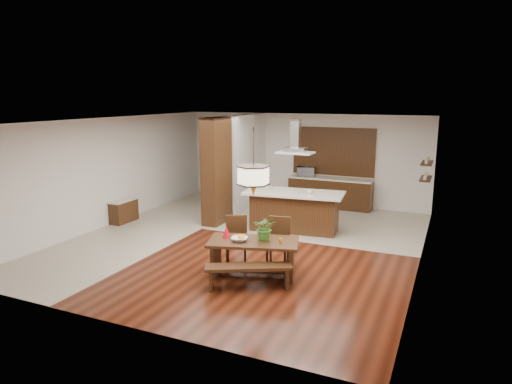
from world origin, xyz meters
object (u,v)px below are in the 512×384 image
at_px(pendant_lantern, 253,162).
at_px(foliage_plant, 265,228).
at_px(dining_table, 253,250).
at_px(range_hood, 296,136).
at_px(dining_chair_left, 236,241).
at_px(island_cup, 310,192).
at_px(hallway_console, 124,211).
at_px(kitchen_island, 294,211).
at_px(fruit_bowl, 239,239).
at_px(microwave, 305,171).
at_px(dining_bench, 249,277).
at_px(dining_chair_right, 278,243).

xyz_separation_m(pendant_lantern, foliage_plant, (0.20, 0.12, -1.28)).
xyz_separation_m(dining_table, range_hood, (-0.27, 3.21, 1.94)).
height_order(dining_chair_left, island_cup, island_cup).
xyz_separation_m(hallway_console, range_hood, (4.61, 1.14, 2.15)).
xyz_separation_m(kitchen_island, range_hood, (0.00, 0.00, 1.93)).
distance_m(dining_chair_left, range_hood, 3.45).
height_order(fruit_bowl, island_cup, island_cup).
bearing_deg(microwave, foliage_plant, -100.13).
bearing_deg(foliage_plant, island_cup, 90.70).
distance_m(pendant_lantern, foliage_plant, 1.30).
bearing_deg(fruit_bowl, foliage_plant, 31.15).
relative_size(dining_bench, fruit_bowl, 5.08).
bearing_deg(kitchen_island, island_cup, -16.89).
xyz_separation_m(foliage_plant, island_cup, (-0.04, 3.01, 0.13)).
bearing_deg(foliage_plant, hallway_console, 158.96).
distance_m(dining_bench, microwave, 6.80).
height_order(range_hood, island_cup, range_hood).
bearing_deg(dining_bench, dining_chair_left, 126.76).
bearing_deg(kitchen_island, dining_bench, -89.20).
distance_m(kitchen_island, microwave, 2.98).
height_order(kitchen_island, range_hood, range_hood).
relative_size(dining_table, island_cup, 13.99).
bearing_deg(microwave, fruit_bowl, -104.42).
distance_m(fruit_bowl, range_hood, 3.76).
bearing_deg(hallway_console, fruit_bowl, -25.43).
distance_m(foliage_plant, kitchen_island, 3.15).
height_order(hallway_console, pendant_lantern, pendant_lantern).
height_order(dining_chair_left, fruit_bowl, dining_chair_left).
distance_m(foliage_plant, microwave, 6.05).
xyz_separation_m(hallway_console, foliage_plant, (5.07, -1.95, 0.65)).
height_order(pendant_lantern, range_hood, same).
relative_size(fruit_bowl, microwave, 0.58).
bearing_deg(hallway_console, pendant_lantern, -22.97).
distance_m(hallway_console, dining_chair_right, 5.35).
bearing_deg(microwave, dining_table, -102.14).
relative_size(hallway_console, dining_chair_left, 0.87).
bearing_deg(island_cup, dining_chair_right, -87.53).
relative_size(dining_table, dining_chair_right, 1.86).
relative_size(dining_chair_right, range_hood, 1.14).
xyz_separation_m(fruit_bowl, island_cup, (0.39, 3.26, 0.34)).
xyz_separation_m(island_cup, microwave, (-1.05, 2.94, 0.00)).
height_order(dining_chair_right, kitchen_island, kitchen_island).
xyz_separation_m(pendant_lantern, island_cup, (0.16, 3.12, -1.15)).
relative_size(hallway_console, dining_chair_right, 0.86).
distance_m(fruit_bowl, microwave, 6.25).
bearing_deg(microwave, island_cup, -90.84).
xyz_separation_m(dining_table, foliage_plant, (0.20, 0.12, 0.43)).
bearing_deg(dining_table, pendant_lantern, 0.00).
bearing_deg(dining_bench, fruit_bowl, 131.54).
height_order(dining_chair_right, fruit_bowl, dining_chair_right).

